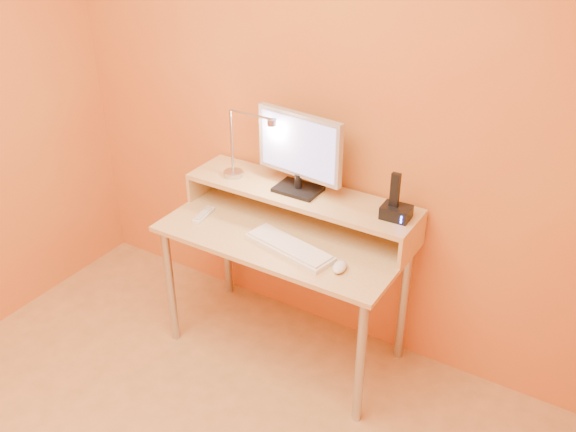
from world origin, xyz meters
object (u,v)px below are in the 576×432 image
Objects in this scene: keyboard at (289,248)px; phone_dock at (396,212)px; remote_control at (204,215)px; mouse at (340,267)px; monitor_panel at (300,145)px; lamp_base at (233,174)px.

phone_dock is at bearing 45.51° from keyboard.
keyboard is at bearing -12.92° from remote_control.
phone_dock is at bearing 55.50° from mouse.
keyboard is at bearing -61.67° from monitor_panel.
lamp_base is 0.62× the size of remote_control.
mouse is (0.75, -0.26, -0.16)m from lamp_base.
phone_dock reaches higher than lamp_base.
lamp_base is 0.77× the size of phone_dock.
phone_dock is 0.98m from remote_control.
monitor_panel is at bearing 131.25° from mouse.
monitor_panel is 0.55m from phone_dock.
phone_dock is at bearing 4.87° from remote_control.
keyboard is 4.41× the size of mouse.
keyboard is at bearing -26.23° from lamp_base.
monitor_panel reaches higher than mouse.
keyboard is at bearing -148.78° from phone_dock.
mouse is 0.81m from remote_control.
lamp_base is at bearing -167.55° from monitor_panel.
keyboard is (0.48, -0.24, -0.16)m from lamp_base.
mouse is at bearing -116.09° from phone_dock.
remote_control is at bearing -103.90° from lamp_base.
monitor_panel reaches higher than phone_dock.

